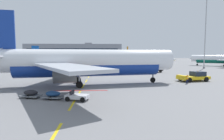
% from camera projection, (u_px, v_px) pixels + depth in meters
% --- Properties ---
extents(ground, '(400.00, 400.00, 0.00)m').
position_uv_depth(ground, '(177.00, 76.00, 46.43)').
color(ground, slate).
extents(apron_paint_markings, '(8.00, 93.85, 0.01)m').
position_uv_depth(apron_paint_markings, '(88.00, 78.00, 41.66)').
color(apron_paint_markings, yellow).
rests_on(apron_paint_markings, ground).
extents(airliner_foreground, '(34.74, 34.14, 12.20)m').
position_uv_depth(airliner_foreground, '(87.00, 62.00, 32.08)').
color(airliner_foreground, white).
rests_on(airliner_foreground, ground).
extents(pushback_tug, '(6.45, 4.11, 2.08)m').
position_uv_depth(pushback_tug, '(194.00, 77.00, 37.04)').
color(pushback_tug, yellow).
rests_on(pushback_tug, ground).
extents(airliner_mid_left, '(26.15, 26.19, 9.21)m').
position_uv_depth(airliner_mid_left, '(125.00, 58.00, 104.26)').
color(airliner_mid_left, white).
rests_on(airliner_mid_left, ground).
extents(airliner_far_center, '(26.95, 26.67, 9.44)m').
position_uv_depth(airliner_far_center, '(58.00, 59.00, 91.42)').
color(airliner_far_center, silver).
rests_on(airliner_far_center, ground).
extents(airliner_far_right, '(25.39, 23.63, 9.75)m').
position_uv_depth(airliner_far_right, '(222.00, 59.00, 82.09)').
color(airliner_far_right, white).
rests_on(airliner_far_right, ground).
extents(catering_truck, '(7.24, 5.66, 3.14)m').
position_uv_depth(catering_truck, '(151.00, 67.00, 53.44)').
color(catering_truck, black).
rests_on(catering_truck, ground).
extents(fuel_service_truck, '(7.38, 4.12, 3.14)m').
position_uv_depth(fuel_service_truck, '(67.00, 67.00, 53.27)').
color(fuel_service_truck, black).
rests_on(fuel_service_truck, ground).
extents(baggage_train, '(8.68, 3.66, 1.14)m').
position_uv_depth(baggage_train, '(53.00, 95.00, 22.18)').
color(baggage_train, silver).
rests_on(baggage_train, ground).
extents(ground_crew_worker, '(0.59, 0.49, 1.68)m').
position_uv_depth(ground_crew_worker, '(187.00, 78.00, 33.69)').
color(ground_crew_worker, '#191E38').
rests_on(ground_crew_worker, ground).
extents(apron_light_mast_far, '(1.80, 1.80, 26.17)m').
position_uv_depth(apron_light_mast_far, '(206.00, 25.00, 68.41)').
color(apron_light_mast_far, slate).
rests_on(apron_light_mast_far, ground).
extents(terminal_satellite, '(81.34, 24.98, 15.44)m').
position_uv_depth(terminal_satellite, '(75.00, 52.00, 165.50)').
color(terminal_satellite, gray).
rests_on(terminal_satellite, ground).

